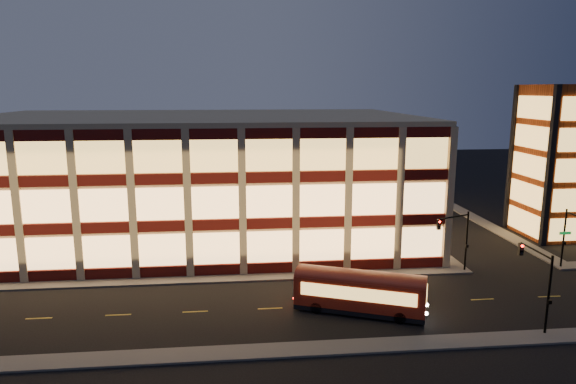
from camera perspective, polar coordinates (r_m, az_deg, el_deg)
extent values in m
plane|color=black|center=(48.14, -7.31, -10.01)|extent=(200.00, 200.00, 0.00)
cube|color=#514F4C|center=(49.22, -10.83, -9.54)|extent=(54.00, 2.00, 0.15)
cube|color=#514F4C|center=(67.74, 12.93, -3.81)|extent=(2.00, 30.00, 0.15)
cube|color=#514F4C|center=(71.99, 21.26, -3.41)|extent=(2.00, 30.00, 0.15)
cube|color=#514F4C|center=(36.30, -7.82, -17.37)|extent=(100.00, 2.00, 0.15)
cube|color=tan|center=(62.87, -9.85, 1.61)|extent=(50.00, 30.00, 14.00)
cube|color=tan|center=(62.08, -10.07, 8.22)|extent=(50.40, 30.40, 0.50)
cube|color=#470C0A|center=(49.85, -10.77, -8.56)|extent=(50.10, 0.25, 1.00)
cube|color=#F3B066|center=(49.20, -10.86, -6.25)|extent=(49.00, 0.20, 3.00)
cube|color=#470C0A|center=(67.32, 12.24, -3.37)|extent=(0.25, 30.10, 1.00)
cube|color=#F3B066|center=(66.82, 12.29, -1.63)|extent=(0.20, 29.00, 3.00)
cube|color=#470C0A|center=(48.54, -10.96, -3.67)|extent=(50.10, 0.25, 1.00)
cube|color=#F3B066|center=(48.07, -11.05, -1.24)|extent=(49.00, 0.20, 3.00)
cube|color=#470C0A|center=(66.36, 12.39, 0.31)|extent=(0.25, 30.10, 1.00)
cube|color=#F3B066|center=(65.99, 12.45, 2.09)|extent=(0.20, 29.00, 3.00)
cube|color=#470C0A|center=(47.61, -11.16, 1.45)|extent=(50.10, 0.25, 1.00)
cube|color=#F3B066|center=(47.32, -11.25, 3.96)|extent=(49.00, 0.20, 3.00)
cube|color=#470C0A|center=(65.68, 12.56, 4.08)|extent=(0.25, 30.10, 1.00)
cube|color=#F3B066|center=(65.45, 12.62, 5.90)|extent=(0.20, 29.00, 3.00)
cube|color=#8C3814|center=(69.18, 28.10, 2.99)|extent=(8.00, 8.00, 18.00)
cube|color=black|center=(63.67, 27.09, 2.47)|extent=(0.60, 0.60, 18.00)
cube|color=black|center=(70.45, 23.60, 3.51)|extent=(0.60, 0.60, 18.00)
cube|color=black|center=(74.70, 28.97, 3.43)|extent=(0.60, 0.60, 18.00)
cube|color=#FFBD59|center=(68.27, 24.69, -2.97)|extent=(0.16, 6.60, 2.60)
cube|color=#FFBD59|center=(67.57, 24.93, -0.17)|extent=(0.16, 6.60, 2.60)
cube|color=#FFBD59|center=(67.04, 25.17, 2.68)|extent=(0.16, 6.60, 2.60)
cube|color=#FFBD59|center=(66.68, 25.41, 5.56)|extent=(0.16, 6.60, 2.60)
cube|color=#FFBD59|center=(66.49, 25.66, 8.48)|extent=(0.16, 6.60, 2.60)
cylinder|color=black|center=(52.69, 19.21, -5.22)|extent=(0.18, 0.18, 6.00)
cylinder|color=black|center=(50.63, 17.96, -2.64)|extent=(3.56, 1.63, 0.14)
cube|color=black|center=(49.41, 16.41, -3.49)|extent=(0.32, 0.32, 0.95)
sphere|color=#FF0C05|center=(49.17, 16.51, -3.20)|extent=(0.20, 0.20, 0.20)
cube|color=black|center=(52.63, 19.27, -5.70)|extent=(0.25, 0.18, 0.28)
cylinder|color=black|center=(57.59, 28.29, -4.58)|extent=(0.18, 0.18, 6.00)
cube|color=black|center=(57.53, 28.37, -5.02)|extent=(0.25, 0.18, 0.28)
cube|color=#0C7226|center=(57.32, 28.43, -4.04)|extent=(1.20, 0.06, 0.28)
cylinder|color=black|center=(41.70, 26.97, -10.22)|extent=(0.18, 0.18, 6.00)
cylinder|color=black|center=(42.45, 25.85, -5.90)|extent=(0.14, 4.00, 0.14)
cube|color=black|center=(44.22, 24.45, -5.79)|extent=(0.32, 0.32, 0.95)
sphere|color=#FF0C05|center=(43.99, 24.60, -5.48)|extent=(0.20, 0.20, 0.20)
cube|color=black|center=(41.69, 27.07, -10.83)|extent=(0.25, 0.18, 0.28)
cube|color=maroon|center=(41.70, 7.98, -10.92)|extent=(10.39, 6.21, 2.34)
cube|color=black|center=(42.23, 7.93, -12.65)|extent=(10.39, 6.21, 0.36)
cylinder|color=black|center=(41.73, 3.16, -12.70)|extent=(0.96, 0.63, 0.92)
cylinder|color=black|center=(43.73, 3.84, -11.55)|extent=(0.96, 0.63, 0.92)
cylinder|color=black|center=(40.89, 12.33, -13.49)|extent=(0.96, 0.63, 0.92)
cylinder|color=black|center=(42.93, 12.56, -12.26)|extent=(0.96, 0.63, 0.92)
cube|color=#FFBD59|center=(40.39, 7.71, -11.20)|extent=(8.32, 3.44, 1.02)
cube|color=#FFBD59|center=(42.78, 8.25, -9.90)|extent=(8.32, 3.44, 1.02)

